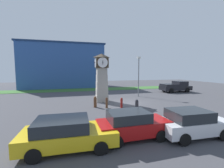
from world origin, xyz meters
TOP-DOWN VIEW (x-y plane):
  - ground_plane at (0.00, 0.00)m, footprint 68.97×68.97m
  - clock_tower at (-2.61, 1.31)m, footprint 1.82×1.78m
  - bollard_near_tower at (0.05, -3.00)m, footprint 0.31×0.31m
  - bollard_mid_row at (-1.28, -2.33)m, footprint 0.22×0.22m
  - bollard_far_row at (-2.69, -1.88)m, footprint 0.23×0.23m
  - bollard_end_row at (-3.75, -1.30)m, footprint 0.31×0.31m
  - car_navy_sedan at (-6.09, -8.90)m, footprint 4.48×2.16m
  - car_near_tower at (-2.69, -8.66)m, footprint 3.99×1.94m
  - car_by_building at (0.70, -9.23)m, footprint 3.94×2.00m
  - pickup_truck at (11.02, 5.91)m, footprint 5.10×2.36m
  - street_lamp_far_side at (3.04, 3.41)m, footprint 0.50×0.24m
  - warehouse_blue_far at (-7.96, 18.15)m, footprint 17.19×7.89m
  - grass_verge_far at (-3.15, 12.64)m, footprint 41.38×4.16m

SIDE VIEW (x-z plane):
  - ground_plane at x=0.00m, z-range 0.00..0.00m
  - grass_verge_far at x=-3.15m, z-range 0.00..0.04m
  - bollard_near_tower at x=0.05m, z-range 0.00..0.95m
  - bollard_mid_row at x=-1.28m, z-range 0.01..1.06m
  - bollard_far_row at x=-2.69m, z-range 0.01..1.08m
  - bollard_end_row at x=-3.75m, z-range 0.01..1.12m
  - car_navy_sedan at x=-6.09m, z-range 0.02..1.50m
  - car_near_tower at x=-2.69m, z-range 0.01..1.55m
  - car_by_building at x=0.70m, z-range 0.01..1.55m
  - pickup_truck at x=11.02m, z-range 0.01..1.86m
  - clock_tower at x=-2.61m, z-range 0.12..5.79m
  - street_lamp_far_side at x=3.04m, z-range 0.48..6.09m
  - warehouse_blue_far at x=-7.96m, z-range 0.01..9.30m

